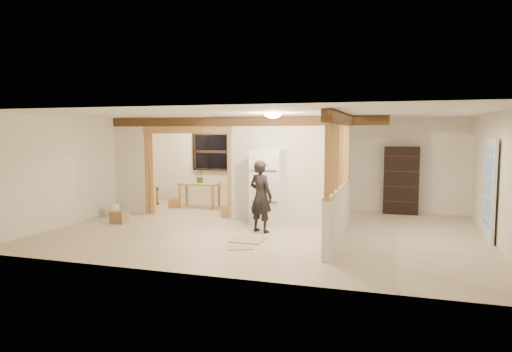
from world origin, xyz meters
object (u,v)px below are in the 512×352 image
(woman, at_px, (261,196))
(bookshelf, at_px, (401,180))
(work_table, at_px, (199,195))
(shop_vac, at_px, (152,196))
(refrigerator, at_px, (268,187))

(woman, bearing_deg, bookshelf, -109.61)
(work_table, height_order, shop_vac, work_table)
(refrigerator, height_order, bookshelf, bookshelf)
(work_table, relative_size, bookshelf, 0.63)
(refrigerator, distance_m, bookshelf, 3.71)
(woman, xyz_separation_m, bookshelf, (2.85, 3.18, 0.11))
(work_table, xyz_separation_m, shop_vac, (-1.53, 0.04, -0.09))
(work_table, bearing_deg, woman, -43.10)
(refrigerator, bearing_deg, shop_vac, 157.31)
(refrigerator, relative_size, woman, 1.13)
(work_table, relative_size, shop_vac, 2.13)
(woman, distance_m, bookshelf, 4.27)
(work_table, xyz_separation_m, bookshelf, (5.44, 0.59, 0.53))
(shop_vac, distance_m, bookshelf, 7.02)
(woman, bearing_deg, shop_vac, -10.20)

